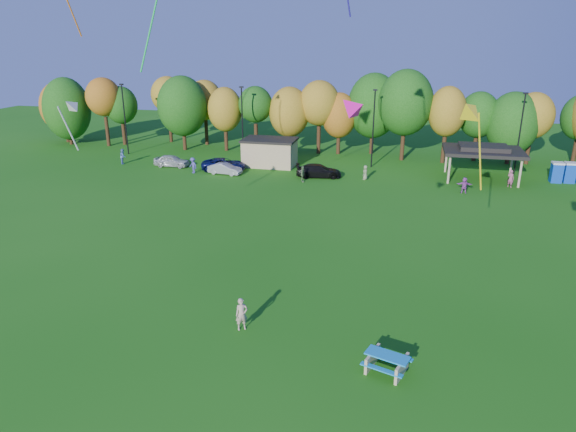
% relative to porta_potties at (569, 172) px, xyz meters
% --- Properties ---
extents(ground, '(160.00, 160.00, 0.00)m').
position_rel_porta_potties_xyz_m(ground, '(-23.04, -37.80, -1.10)').
color(ground, '#19600F').
rests_on(ground, ground).
extents(tree_line, '(93.57, 10.55, 11.15)m').
position_rel_porta_potties_xyz_m(tree_line, '(-24.06, 7.71, 4.82)').
color(tree_line, black).
rests_on(tree_line, ground).
extents(lamp_posts, '(64.50, 0.25, 9.09)m').
position_rel_porta_potties_xyz_m(lamp_posts, '(-21.04, 2.20, 3.80)').
color(lamp_posts, black).
rests_on(lamp_posts, ground).
extents(utility_building, '(6.30, 4.30, 3.25)m').
position_rel_porta_potties_xyz_m(utility_building, '(-33.04, 0.20, 0.54)').
color(utility_building, tan).
rests_on(utility_building, ground).
extents(pavilion, '(8.20, 6.20, 3.77)m').
position_rel_porta_potties_xyz_m(pavilion, '(-9.04, -0.80, 2.13)').
color(pavilion, tan).
rests_on(pavilion, ground).
extents(porta_potties, '(3.75, 1.60, 2.18)m').
position_rel_porta_potties_xyz_m(porta_potties, '(0.00, 0.00, 0.00)').
color(porta_potties, '#0D3DB0').
rests_on(porta_potties, ground).
extents(picnic_table, '(2.43, 2.21, 0.87)m').
position_rel_porta_potties_xyz_m(picnic_table, '(-17.34, -37.60, -0.59)').
color(picnic_table, tan).
rests_on(picnic_table, ground).
extents(kite_flyer, '(0.79, 0.70, 1.80)m').
position_rel_porta_potties_xyz_m(kite_flyer, '(-25.04, -35.66, -0.20)').
color(kite_flyer, tan).
rests_on(kite_flyer, ground).
extents(car_a, '(4.20, 1.69, 1.43)m').
position_rel_porta_potties_xyz_m(car_a, '(-44.34, -3.02, -0.38)').
color(car_a, silver).
rests_on(car_a, ground).
extents(car_b, '(3.95, 1.75, 1.26)m').
position_rel_porta_potties_xyz_m(car_b, '(-36.93, -4.99, -0.47)').
color(car_b, '#949398').
rests_on(car_b, ground).
extents(car_c, '(5.46, 3.34, 1.41)m').
position_rel_porta_potties_xyz_m(car_c, '(-37.67, -3.31, -0.39)').
color(car_c, '#0B1146').
rests_on(car_c, ground).
extents(car_d, '(5.26, 2.86, 1.45)m').
position_rel_porta_potties_xyz_m(car_d, '(-26.37, -3.87, -0.37)').
color(car_d, black).
rests_on(car_d, ground).
extents(far_person_0, '(0.71, 0.88, 1.58)m').
position_rel_porta_potties_xyz_m(far_person_0, '(-21.25, -3.72, -0.31)').
color(far_person_0, gray).
rests_on(far_person_0, ground).
extents(far_person_1, '(0.93, 1.06, 1.84)m').
position_rel_porta_potties_xyz_m(far_person_1, '(-50.76, -2.98, -0.18)').
color(far_person_1, '#5376B8').
rests_on(far_person_1, ground).
extents(far_person_2, '(0.81, 0.77, 1.86)m').
position_rel_porta_potties_xyz_m(far_person_2, '(-6.40, -3.40, -0.17)').
color(far_person_2, '#9D4A6F').
rests_on(far_person_2, ground).
extents(far_person_3, '(0.52, 1.05, 1.73)m').
position_rel_porta_potties_xyz_m(far_person_3, '(-27.72, -6.24, -0.23)').
color(far_person_3, '#63824F').
rests_on(far_person_3, ground).
extents(far_person_4, '(1.33, 1.15, 1.79)m').
position_rel_porta_potties_xyz_m(far_person_4, '(-40.65, -5.28, -0.20)').
color(far_person_4, '#4A4599').
rests_on(far_person_4, ground).
extents(far_person_5, '(1.51, 0.50, 1.62)m').
position_rel_porta_potties_xyz_m(far_person_5, '(-11.23, -6.64, -0.29)').
color(far_person_5, '#A549AF').
rests_on(far_person_5, ground).
extents(kite_10, '(1.16, 2.09, 3.36)m').
position_rel_porta_potties_xyz_m(kite_10, '(-37.74, -29.95, 9.61)').
color(kite_10, '#B9B9B9').
extents(kite_14, '(1.57, 1.39, 1.32)m').
position_rel_porta_potties_xyz_m(kite_14, '(-19.79, -35.29, 10.77)').
color(kite_14, '#C60B81').
extents(kite_15, '(2.27, 3.27, 5.56)m').
position_rel_porta_potties_xyz_m(kite_15, '(-13.82, -26.79, 9.64)').
color(kite_15, yellow).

